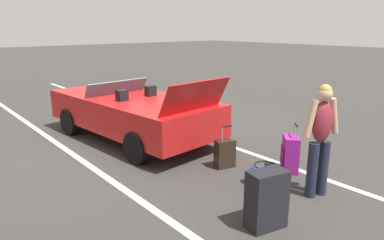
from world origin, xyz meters
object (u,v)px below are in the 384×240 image
Objects in this scene: convertible_car at (127,111)px; suitcase_large_black at (266,199)px; traveler_person at (321,135)px; suitcase_medium_bright at (290,154)px; duffel_bag at (265,176)px; suitcase_small_carryon at (225,153)px.

convertible_car is 4.40m from suitcase_large_black.
traveler_person is (-4.30, -0.67, 0.34)m from convertible_car.
suitcase_medium_bright is (0.85, -1.70, -0.06)m from suitcase_large_black.
convertible_car is 2.62× the size of traveler_person.
convertible_car is 3.65m from duffel_bag.
suitcase_large_black is 1.95m from suitcase_small_carryon.
convertible_car is 4.36m from traveler_person.
convertible_car reaches higher than suitcase_small_carryon.
suitcase_medium_bright is at bearing -167.39° from convertible_car.
convertible_car is 3.70m from suitcase_medium_bright.
suitcase_large_black is 1.22m from duffel_bag.
convertible_car reaches higher than suitcase_large_black.
suitcase_large_black is 0.45× the size of traveler_person.
traveler_person is (0.06, -1.24, 0.56)m from suitcase_large_black.
suitcase_small_carryon is (0.84, 0.72, -0.06)m from suitcase_medium_bright.
suitcase_small_carryon is 0.47× the size of traveler_person.
suitcase_large_black is at bearing 167.30° from convertible_car.
suitcase_medium_bright is at bearing -124.58° from suitcase_small_carryon.
suitcase_small_carryon is at bearing -2.38° from duffel_bag.
convertible_car is 5.19× the size of suitcase_medium_bright.
traveler_person reaches higher than convertible_car.
suitcase_small_carryon is (-2.67, -0.41, -0.34)m from convertible_car.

